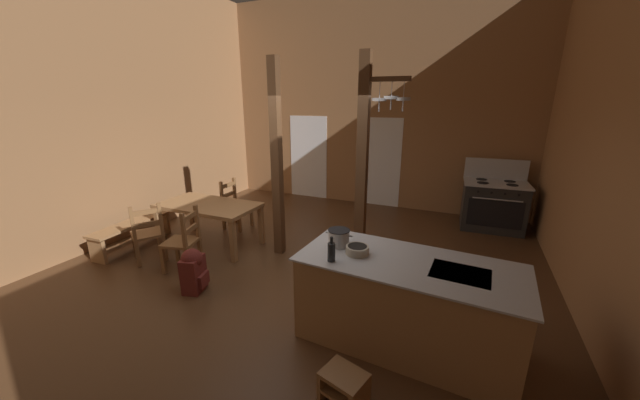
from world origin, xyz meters
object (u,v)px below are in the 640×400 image
kitchen_island (405,303)px  dining_table (209,209)px  backpack (193,269)px  bottle_tall_on_counter (331,251)px  ladderback_chair_by_post (235,205)px  ladderback_chair_at_table_end (148,234)px  ladderback_chair_near_window (184,241)px  stockpot_on_counter (339,238)px  mixing_bowl_on_counter (357,250)px  stove_range (493,205)px  bench_along_left_wall (132,230)px  step_stool (344,386)px

kitchen_island → dining_table: 3.74m
kitchen_island → backpack: 2.72m
dining_table → bottle_tall_on_counter: 3.21m
ladderback_chair_by_post → ladderback_chair_at_table_end: same height
ladderback_chair_at_table_end → bottle_tall_on_counter: size_ratio=3.74×
kitchen_island → ladderback_chair_near_window: size_ratio=2.33×
backpack → stockpot_on_counter: 2.08m
ladderback_chair_by_post → ladderback_chair_at_table_end: (-0.33, -1.73, 0.00)m
mixing_bowl_on_counter → stove_range: bearing=69.6°
ladderback_chair_at_table_end → bench_along_left_wall: 0.77m
stove_range → bench_along_left_wall: size_ratio=0.91×
dining_table → bottle_tall_on_counter: bearing=-27.0°
kitchen_island → bench_along_left_wall: kitchen_island is taller
ladderback_chair_at_table_end → bench_along_left_wall: bearing=159.8°
ladderback_chair_near_window → dining_table: bearing=107.5°
ladderback_chair_near_window → mixing_bowl_on_counter: (2.75, -0.32, 0.52)m
step_stool → dining_table: bearing=146.7°
ladderback_chair_at_table_end → stockpot_on_counter: size_ratio=3.09×
stove_range → bench_along_left_wall: bearing=-148.8°
ladderback_chair_near_window → bench_along_left_wall: bearing=170.0°
kitchen_island → ladderback_chair_by_post: ladderback_chair_by_post is taller
stockpot_on_counter → bench_along_left_wall: bearing=173.3°
ladderback_chair_near_window → backpack: bearing=-36.6°
ladderback_chair_near_window → ladderback_chair_at_table_end: (-0.72, -0.01, 0.00)m
step_stool → backpack: 2.55m
step_stool → backpack: bearing=160.6°
ladderback_chair_at_table_end → mixing_bowl_on_counter: mixing_bowl_on_counter is taller
bench_along_left_wall → ladderback_chair_at_table_end: bearing=-20.2°
dining_table → kitchen_island: bearing=-18.3°
stockpot_on_counter → bottle_tall_on_counter: bottle_tall_on_counter is taller
ladderback_chair_near_window → stockpot_on_counter: 2.58m
ladderback_chair_at_table_end → backpack: size_ratio=1.59×
kitchen_island → step_stool: kitchen_island is taller
mixing_bowl_on_counter → step_stool: bearing=-77.5°
bench_along_left_wall → mixing_bowl_on_counter: 4.28m
dining_table → bottle_tall_on_counter: (2.84, -1.45, 0.37)m
dining_table → stockpot_on_counter: stockpot_on_counter is taller
ladderback_chair_near_window → mixing_bowl_on_counter: mixing_bowl_on_counter is taller
stove_range → dining_table: (-4.52, -2.82, 0.17)m
ladderback_chair_near_window → bench_along_left_wall: 1.46m
ladderback_chair_by_post → mixing_bowl_on_counter: mixing_bowl_on_counter is taller
step_stool → mixing_bowl_on_counter: size_ratio=1.77×
stockpot_on_counter → mixing_bowl_on_counter: bearing=-25.4°
step_stool → bench_along_left_wall: bench_along_left_wall is taller
stockpot_on_counter → mixing_bowl_on_counter: size_ratio=1.29×
ladderback_chair_near_window → bench_along_left_wall: ladderback_chair_near_window is taller
bench_along_left_wall → backpack: size_ratio=2.44×
kitchen_island → dining_table: (-3.54, 1.17, 0.19)m
kitchen_island → ladderback_chair_by_post: bearing=151.1°
mixing_bowl_on_counter → stockpot_on_counter: bearing=154.6°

